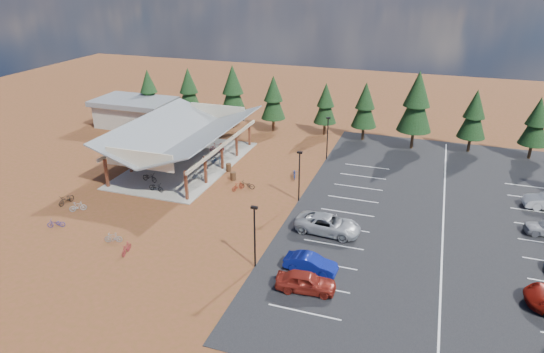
% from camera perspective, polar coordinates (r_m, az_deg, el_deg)
% --- Properties ---
extents(ground, '(140.00, 140.00, 0.00)m').
position_cam_1_polar(ground, '(47.36, -3.35, -3.01)').
color(ground, brown).
rests_on(ground, ground).
extents(asphalt_lot, '(27.00, 44.00, 0.04)m').
position_cam_1_polar(asphalt_lot, '(47.14, 19.52, -4.53)').
color(asphalt_lot, black).
rests_on(asphalt_lot, ground).
extents(concrete_pad, '(10.60, 18.60, 0.10)m').
position_cam_1_polar(concrete_pad, '(57.15, -10.03, 1.48)').
color(concrete_pad, gray).
rests_on(concrete_pad, ground).
extents(bike_pavilion, '(11.65, 19.40, 4.97)m').
position_cam_1_polar(bike_pavilion, '(55.88, -10.30, 5.08)').
color(bike_pavilion, '#512317').
rests_on(bike_pavilion, concrete_pad).
extents(outbuilding, '(11.00, 7.00, 3.90)m').
position_cam_1_polar(outbuilding, '(72.51, -15.83, 7.31)').
color(outbuilding, '#ADA593').
rests_on(outbuilding, ground).
extents(lamp_post_0, '(0.50, 0.25, 5.14)m').
position_cam_1_polar(lamp_post_0, '(36.13, -2.06, -6.60)').
color(lamp_post_0, black).
rests_on(lamp_post_0, ground).
extents(lamp_post_1, '(0.50, 0.25, 5.14)m').
position_cam_1_polar(lamp_post_1, '(46.36, 3.23, 0.44)').
color(lamp_post_1, black).
rests_on(lamp_post_1, ground).
extents(lamp_post_2, '(0.50, 0.25, 5.14)m').
position_cam_1_polar(lamp_post_2, '(57.28, 6.55, 4.87)').
color(lamp_post_2, black).
rests_on(lamp_post_2, ground).
extents(trash_bin_0, '(0.60, 0.60, 0.90)m').
position_cam_1_polar(trash_bin_0, '(52.10, -4.59, 0.05)').
color(trash_bin_0, '#452B18').
rests_on(trash_bin_0, ground).
extents(trash_bin_1, '(0.60, 0.60, 0.90)m').
position_cam_1_polar(trash_bin_1, '(54.42, -5.13, 1.08)').
color(trash_bin_1, '#452B18').
rests_on(trash_bin_1, ground).
extents(pine_0, '(3.24, 3.24, 7.54)m').
position_cam_1_polar(pine_0, '(74.16, -14.31, 9.88)').
color(pine_0, '#382314').
rests_on(pine_0, ground).
extents(pine_1, '(3.46, 3.46, 8.05)m').
position_cam_1_polar(pine_1, '(71.47, -9.77, 10.03)').
color(pine_1, '#382314').
rests_on(pine_1, ground).
extents(pine_2, '(3.83, 3.83, 8.91)m').
position_cam_1_polar(pine_2, '(68.14, -4.62, 10.09)').
color(pine_2, '#382314').
rests_on(pine_2, ground).
extents(pine_3, '(3.35, 3.35, 7.79)m').
position_cam_1_polar(pine_3, '(66.59, 0.16, 9.25)').
color(pine_3, '#382314').
rests_on(pine_3, ground).
extents(pine_4, '(3.06, 3.06, 7.12)m').
position_cam_1_polar(pine_4, '(65.66, 6.32, 8.53)').
color(pine_4, '#382314').
rests_on(pine_4, ground).
extents(pine_5, '(3.30, 3.30, 7.69)m').
position_cam_1_polar(pine_5, '(64.25, 10.89, 8.24)').
color(pine_5, '#382314').
rests_on(pine_5, ground).
extents(pine_6, '(4.22, 4.22, 9.83)m').
position_cam_1_polar(pine_6, '(62.07, 16.66, 8.41)').
color(pine_6, '#382314').
rests_on(pine_6, ground).
extents(pine_7, '(3.37, 3.37, 7.84)m').
position_cam_1_polar(pine_7, '(63.55, 22.69, 6.77)').
color(pine_7, '#382314').
rests_on(pine_7, ground).
extents(pine_8, '(3.22, 3.22, 7.50)m').
position_cam_1_polar(pine_8, '(64.31, 28.69, 5.67)').
color(pine_8, '#382314').
rests_on(pine_8, ground).
extents(bike_0, '(1.95, 0.95, 0.98)m').
position_cam_1_polar(bike_0, '(52.91, -14.21, -0.08)').
color(bike_0, black).
rests_on(bike_0, concrete_pad).
extents(bike_1, '(1.91, 0.80, 1.11)m').
position_cam_1_polar(bike_1, '(57.54, -13.19, 2.02)').
color(bike_1, gray).
rests_on(bike_1, concrete_pad).
extents(bike_2, '(1.92, 1.04, 0.96)m').
position_cam_1_polar(bike_2, '(57.85, -11.88, 2.17)').
color(bike_2, navy).
rests_on(bike_2, concrete_pad).
extents(bike_3, '(1.90, 0.80, 1.11)m').
position_cam_1_polar(bike_3, '(63.12, -10.24, 4.18)').
color(bike_3, maroon).
rests_on(bike_3, concrete_pad).
extents(bike_4, '(1.81, 0.83, 0.92)m').
position_cam_1_polar(bike_4, '(50.46, -13.49, -1.23)').
color(bike_4, black).
rests_on(bike_4, concrete_pad).
extents(bike_5, '(1.71, 0.67, 1.00)m').
position_cam_1_polar(bike_5, '(52.30, -8.70, 0.12)').
color(bike_5, gray).
rests_on(bike_5, concrete_pad).
extents(bike_6, '(1.99, 1.07, 0.99)m').
position_cam_1_polar(bike_6, '(56.38, -6.47, 1.99)').
color(bike_6, navy).
rests_on(bike_6, concrete_pad).
extents(bike_7, '(1.88, 0.96, 1.09)m').
position_cam_1_polar(bike_7, '(60.13, -6.51, 3.42)').
color(bike_7, maroon).
rests_on(bike_7, concrete_pad).
extents(bike_8, '(0.83, 1.93, 0.99)m').
position_cam_1_polar(bike_8, '(50.73, -23.05, -2.49)').
color(bike_8, black).
rests_on(bike_8, ground).
extents(bike_9, '(1.45, 1.33, 0.92)m').
position_cam_1_polar(bike_9, '(48.89, -21.88, -3.30)').
color(bike_9, '#999DA2').
rests_on(bike_9, ground).
extents(bike_10, '(1.59, 1.15, 0.79)m').
position_cam_1_polar(bike_10, '(46.68, -24.07, -5.05)').
color(bike_10, navy).
rests_on(bike_10, ground).
extents(bike_11, '(0.67, 1.61, 0.94)m').
position_cam_1_polar(bike_11, '(40.67, -16.75, -8.08)').
color(bike_11, maroon).
rests_on(bike_11, ground).
extents(bike_13, '(1.55, 0.89, 0.90)m').
position_cam_1_polar(bike_13, '(42.52, -18.17, -6.84)').
color(bike_13, gray).
rests_on(bike_13, ground).
extents(bike_14, '(1.19, 1.97, 0.98)m').
position_cam_1_polar(bike_14, '(52.54, 2.67, 0.35)').
color(bike_14, navy).
rests_on(bike_14, ground).
extents(bike_15, '(1.12, 1.53, 0.91)m').
position_cam_1_polar(bike_15, '(49.67, -4.04, -1.13)').
color(bike_15, maroon).
rests_on(bike_15, ground).
extents(bike_16, '(1.70, 0.67, 0.88)m').
position_cam_1_polar(bike_16, '(49.93, -2.97, -0.99)').
color(bike_16, black).
rests_on(bike_16, ground).
extents(car_0, '(4.42, 2.17, 1.45)m').
position_cam_1_polar(car_0, '(34.83, 4.01, -12.24)').
color(car_0, maroon).
rests_on(car_0, asphalt_lot).
extents(car_1, '(4.08, 1.59, 1.32)m').
position_cam_1_polar(car_1, '(36.85, 4.57, -10.16)').
color(car_1, navy).
rests_on(car_1, asphalt_lot).
extents(car_2, '(5.76, 2.92, 1.56)m').
position_cam_1_polar(car_2, '(41.91, 6.62, -5.60)').
color(car_2, '#9FA1A7').
rests_on(car_2, asphalt_lot).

